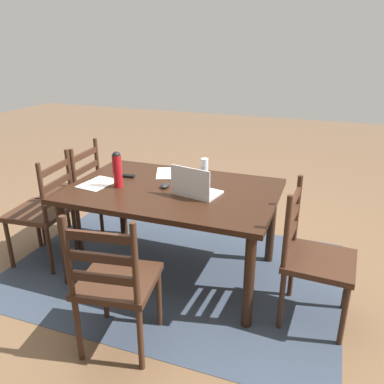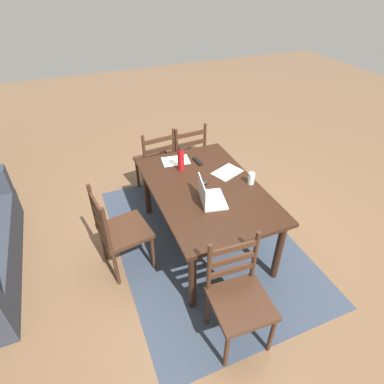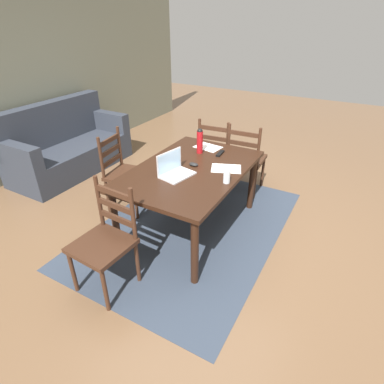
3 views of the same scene
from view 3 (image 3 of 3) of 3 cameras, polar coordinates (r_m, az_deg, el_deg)
ground_plane at (r=3.55m, az=-0.21°, el=-6.32°), size 14.00×14.00×0.00m
area_rug at (r=3.55m, az=-0.21°, el=-6.28°), size 2.63×1.84×0.01m
wall_back at (r=4.98m, az=-31.53°, el=17.14°), size 8.00×0.12×2.70m
dining_table at (r=3.21m, az=-0.23°, el=3.06°), size 1.57×1.03×0.73m
chair_right_far at (r=4.25m, az=4.55°, el=7.13°), size 0.48×0.48×0.95m
chair_far_head at (r=3.76m, az=-12.15°, el=3.39°), size 0.50×0.50×0.95m
chair_left_far at (r=2.70m, az=-15.55°, el=-8.71°), size 0.46×0.46×0.95m
chair_right_near at (r=4.11m, az=9.77°, el=5.97°), size 0.46×0.46×0.95m
couch at (r=5.07m, az=-21.84°, el=7.61°), size 1.80×0.80×1.00m
laptop at (r=3.03m, az=-3.34°, el=4.21°), size 0.36×0.28×0.23m
water_bottle at (r=3.49m, az=1.44°, el=9.41°), size 0.07×0.07×0.28m
drinking_glass at (r=2.89m, az=6.36°, el=2.80°), size 0.06×0.06×0.12m
computer_mouse at (r=3.22m, az=0.29°, el=5.08°), size 0.06×0.10×0.03m
tv_remote at (r=3.51m, az=5.17°, el=7.05°), size 0.17×0.06×0.02m
paper_stack_left at (r=3.18m, az=6.26°, el=4.29°), size 0.31×0.35×0.00m
paper_stack_right at (r=3.70m, az=2.92°, el=8.19°), size 0.25×0.32×0.00m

